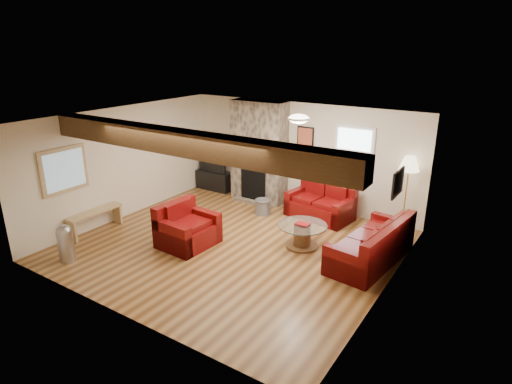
% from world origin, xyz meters
% --- Properties ---
extents(room, '(8.00, 8.00, 8.00)m').
position_xyz_m(room, '(0.00, 0.00, 1.25)').
color(room, brown).
rests_on(room, ground).
extents(floor, '(6.00, 6.00, 0.00)m').
position_xyz_m(floor, '(0.00, 0.00, 0.00)').
color(floor, brown).
rests_on(floor, ground).
extents(oak_beam, '(6.00, 0.36, 0.38)m').
position_xyz_m(oak_beam, '(0.00, -1.25, 2.31)').
color(oak_beam, '#34210F').
rests_on(oak_beam, room).
extents(chimney_breast, '(1.40, 0.67, 2.50)m').
position_xyz_m(chimney_breast, '(-1.00, 2.49, 1.22)').
color(chimney_breast, '#38312B').
rests_on(chimney_breast, floor).
extents(back_window, '(0.90, 0.08, 1.10)m').
position_xyz_m(back_window, '(1.35, 2.71, 1.55)').
color(back_window, white).
rests_on(back_window, room).
extents(hatch_window, '(0.08, 1.00, 0.90)m').
position_xyz_m(hatch_window, '(-2.96, -1.50, 1.45)').
color(hatch_window, tan).
rests_on(hatch_window, room).
extents(ceiling_dome, '(0.40, 0.40, 0.18)m').
position_xyz_m(ceiling_dome, '(0.90, 0.90, 2.44)').
color(ceiling_dome, white).
rests_on(ceiling_dome, room).
extents(artwork_back, '(0.42, 0.06, 0.52)m').
position_xyz_m(artwork_back, '(0.15, 2.71, 1.70)').
color(artwork_back, black).
rests_on(artwork_back, room).
extents(artwork_right, '(0.06, 0.55, 0.42)m').
position_xyz_m(artwork_right, '(2.96, 0.30, 1.75)').
color(artwork_right, black).
rests_on(artwork_right, room).
extents(sofa_three, '(1.08, 2.11, 0.78)m').
position_xyz_m(sofa_three, '(2.48, 0.86, 0.39)').
color(sofa_three, '#440408').
rests_on(sofa_three, floor).
extents(loveseat, '(1.55, 1.04, 0.77)m').
position_xyz_m(loveseat, '(0.82, 2.23, 0.38)').
color(loveseat, '#440408').
rests_on(loveseat, floor).
extents(armchair_red, '(0.96, 1.08, 0.84)m').
position_xyz_m(armchair_red, '(-0.76, -0.46, 0.42)').
color(armchair_red, '#440408').
rests_on(armchair_red, floor).
extents(coffee_table, '(0.96, 0.96, 0.50)m').
position_xyz_m(coffee_table, '(1.17, 0.70, 0.23)').
color(coffee_table, '#402314').
rests_on(coffee_table, floor).
extents(tv_cabinet, '(1.02, 0.41, 0.51)m').
position_xyz_m(tv_cabinet, '(-2.45, 2.53, 0.25)').
color(tv_cabinet, black).
rests_on(tv_cabinet, floor).
extents(television, '(0.86, 0.11, 0.50)m').
position_xyz_m(television, '(-2.45, 2.53, 0.76)').
color(television, black).
rests_on(television, tv_cabinet).
extents(floor_lamp, '(0.42, 0.42, 1.63)m').
position_xyz_m(floor_lamp, '(2.60, 2.55, 1.39)').
color(floor_lamp, tan).
rests_on(floor_lamp, floor).
extents(pine_bench, '(0.29, 1.23, 0.46)m').
position_xyz_m(pine_bench, '(-2.83, -1.05, 0.23)').
color(pine_bench, tan).
rests_on(pine_bench, floor).
extents(pedal_bin, '(0.36, 0.36, 0.71)m').
position_xyz_m(pedal_bin, '(-2.19, -2.16, 0.35)').
color(pedal_bin, '#9A9A9E').
rests_on(pedal_bin, floor).
extents(coal_bucket, '(0.38, 0.38, 0.36)m').
position_xyz_m(coal_bucket, '(-0.40, 1.73, 0.18)').
color(coal_bucket, slate).
rests_on(coal_bucket, floor).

